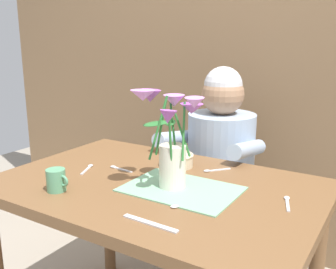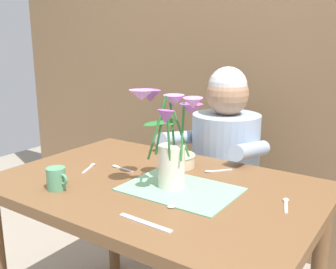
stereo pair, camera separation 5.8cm
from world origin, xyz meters
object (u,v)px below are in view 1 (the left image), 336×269
object	(u,v)px
dinner_knife	(150,223)
ceramic_bowl	(178,159)
seated_person	(220,178)
flower_vase	(170,136)
ceramic_mug	(56,180)

from	to	relation	value
dinner_knife	ceramic_bowl	bearing A→B (deg)	113.80
seated_person	dinner_knife	world-z (taller)	seated_person
flower_vase	dinner_knife	world-z (taller)	flower_vase
flower_vase	seated_person	bearing A→B (deg)	97.54
ceramic_bowl	ceramic_mug	xyz separation A→B (m)	(-0.23, -0.46, 0.01)
dinner_knife	ceramic_mug	size ratio (longest dim) A/B	2.04
flower_vase	ceramic_mug	xyz separation A→B (m)	(-0.33, -0.24, -0.15)
seated_person	flower_vase	distance (m)	0.73
seated_person	ceramic_mug	xyz separation A→B (m)	(-0.24, -0.86, 0.22)
seated_person	flower_vase	world-z (taller)	seated_person
ceramic_mug	flower_vase	bearing A→B (deg)	36.43
ceramic_bowl	ceramic_mug	distance (m)	0.51
seated_person	dinner_knife	size ratio (longest dim) A/B	5.97
flower_vase	ceramic_mug	size ratio (longest dim) A/B	3.88
seated_person	flower_vase	xyz separation A→B (m)	(0.08, -0.62, 0.37)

